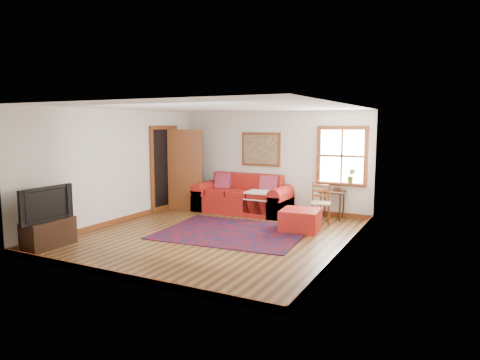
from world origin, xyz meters
The scene contains 13 objects.
ground centered at (0.00, 0.00, 0.00)m, with size 5.50×5.50×0.00m, color #402511.
room_envelope centered at (0.00, 0.02, 1.65)m, with size 5.04×5.54×2.52m.
window centered at (1.78, 2.70, 1.31)m, with size 1.18×0.20×1.38m.
doorway centered at (-2.21, 1.78, 1.07)m, with size 0.89×1.08×2.14m.
framed_artwork centered at (-0.30, 2.71, 1.55)m, with size 1.05×0.07×0.85m.
persian_rug centered at (0.16, 0.34, 0.01)m, with size 2.82×2.26×0.02m, color #540C12.
red_leather_sofa centered at (-0.58, 2.29, 0.31)m, with size 2.40×0.99×0.94m.
red_ottoman centered at (1.32, 1.14, 0.22)m, with size 0.76×0.76×0.44m, color #A31A15.
side_table centered at (1.62, 2.48, 0.54)m, with size 0.55×0.41×0.66m.
ladder_back_chair centered at (1.49, 2.01, 0.49)m, with size 0.52×0.50×0.90m.
media_cabinet centered at (-2.28, -2.05, 0.25)m, with size 0.41×0.91×0.50m, color #331D11.
television centered at (-2.26, -2.15, 0.81)m, with size 1.06×0.14×0.61m, color black.
candle_hurricane centered at (-2.23, -1.64, 0.58)m, with size 0.12×0.12×0.18m.
Camera 1 is at (4.12, -7.11, 2.18)m, focal length 32.00 mm.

